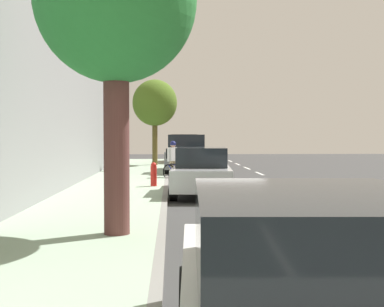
% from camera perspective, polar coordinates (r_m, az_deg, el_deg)
% --- Properties ---
extents(ground, '(72.32, 72.32, 0.00)m').
position_cam_1_polar(ground, '(16.52, 3.60, -4.57)').
color(ground, '#373737').
extents(sidewalk, '(3.24, 45.20, 0.12)m').
position_cam_1_polar(sidewalk, '(16.53, -8.92, -4.38)').
color(sidewalk, '#96AB92').
rests_on(sidewalk, ground).
extents(curb_edge, '(0.16, 45.20, 0.12)m').
position_cam_1_polar(curb_edge, '(16.43, -3.00, -4.40)').
color(curb_edge, gray).
rests_on(curb_edge, ground).
extents(lane_stripe_centre, '(0.14, 44.20, 0.01)m').
position_cam_1_polar(lane_stripe_centre, '(17.51, 12.39, -4.23)').
color(lane_stripe_centre, white).
rests_on(lane_stripe_centre, ground).
extents(lane_stripe_bike_edge, '(0.12, 45.20, 0.01)m').
position_cam_1_polar(lane_stripe_bike_edge, '(16.49, 2.13, -4.57)').
color(lane_stripe_bike_edge, white).
rests_on(lane_stripe_bike_edge, ground).
extents(building_facade, '(0.50, 45.20, 6.39)m').
position_cam_1_polar(building_facade, '(16.80, -15.36, 6.38)').
color(building_facade, gray).
rests_on(building_facade, ground).
extents(parked_suv_red_nearest, '(2.08, 4.76, 1.99)m').
position_cam_1_polar(parked_suv_red_nearest, '(34.37, -1.01, 0.55)').
color(parked_suv_red_nearest, maroon).
rests_on(parked_suv_red_nearest, ground).
extents(parked_pickup_grey_second, '(2.24, 5.40, 1.95)m').
position_cam_1_polar(parked_pickup_grey_second, '(25.37, -0.56, -0.24)').
color(parked_pickup_grey_second, slate).
rests_on(parked_pickup_grey_second, ground).
extents(parked_sedan_silver_mid, '(2.06, 4.51, 1.52)m').
position_cam_1_polar(parked_sedan_silver_mid, '(16.07, 1.08, -2.06)').
color(parked_sedan_silver_mid, '#B7BABF').
rests_on(parked_sedan_silver_mid, ground).
extents(parked_sedan_white_far, '(1.97, 4.46, 1.52)m').
position_cam_1_polar(parked_sedan_white_far, '(3.61, 13.50, -16.38)').
color(parked_sedan_white_far, white).
rests_on(parked_sedan_white_far, ground).
extents(bicycle_at_curb, '(1.30, 1.20, 0.74)m').
position_cam_1_polar(bicycle_at_curb, '(21.29, -1.61, -2.11)').
color(bicycle_at_curb, black).
rests_on(bicycle_at_curb, ground).
extents(cyclist_with_backpack, '(0.55, 0.54, 1.68)m').
position_cam_1_polar(cyclist_with_backpack, '(21.73, -2.20, -0.30)').
color(cyclist_with_backpack, '#C6B284').
rests_on(cyclist_with_backpack, ground).
extents(street_tree_near_cyclist, '(2.72, 2.72, 5.21)m').
position_cam_1_polar(street_tree_near_cyclist, '(31.17, -4.20, 5.65)').
color(street_tree_near_cyclist, brown).
rests_on(street_tree_near_cyclist, sidewalk).
extents(street_tree_mid_block, '(2.89, 2.89, 5.68)m').
position_cam_1_polar(street_tree_mid_block, '(9.49, -8.56, 16.37)').
color(street_tree_mid_block, brown).
rests_on(street_tree_mid_block, sidewalk).
extents(pedestrian_on_phone, '(0.62, 0.28, 1.70)m').
position_cam_1_polar(pedestrian_on_phone, '(26.06, -7.79, 0.20)').
color(pedestrian_on_phone, black).
rests_on(pedestrian_on_phone, sidewalk).
extents(fire_hydrant, '(0.22, 0.22, 0.84)m').
position_cam_1_polar(fire_hydrant, '(17.90, -4.33, -2.32)').
color(fire_hydrant, red).
rests_on(fire_hydrant, sidewalk).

